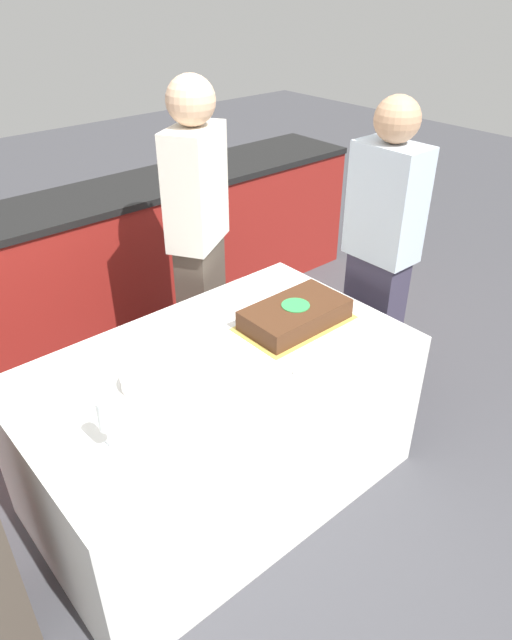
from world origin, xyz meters
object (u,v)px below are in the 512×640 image
at_px(wine_glass, 105,418).
at_px(person_cutting_cake, 199,239).
at_px(cake, 295,315).
at_px(person_seated_right, 380,259).
at_px(plate_stack, 147,380).

xyz_separation_m(wine_glass, person_cutting_cake, (1.00, 0.86, 0.04)).
xyz_separation_m(cake, person_cutting_cake, (0.00, 0.71, 0.12)).
relative_size(cake, person_cutting_cake, 0.30).
height_order(person_cutting_cake, person_seated_right, person_cutting_cake).
relative_size(cake, wine_glass, 2.54).
xyz_separation_m(cake, plate_stack, (-0.73, 0.05, -0.02)).
height_order(cake, person_cutting_cake, person_cutting_cake).
relative_size(cake, person_seated_right, 0.31).
height_order(cake, person_seated_right, person_seated_right).
distance_m(plate_stack, wine_glass, 0.35).
distance_m(person_cutting_cake, person_seated_right, 0.91).
height_order(plate_stack, person_seated_right, person_seated_right).
xyz_separation_m(wine_glass, person_seated_right, (1.58, 0.17, -0.00)).
relative_size(wine_glass, person_cutting_cake, 0.12).
height_order(cake, wine_glass, wine_glass).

